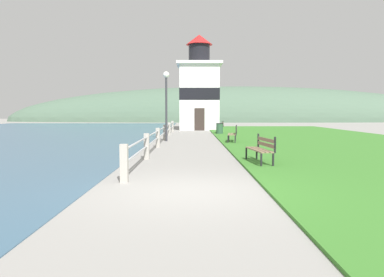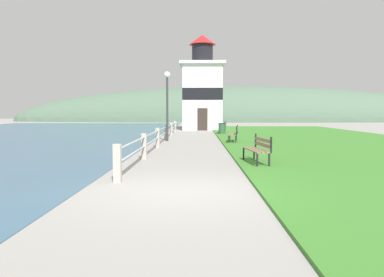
# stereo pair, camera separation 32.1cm
# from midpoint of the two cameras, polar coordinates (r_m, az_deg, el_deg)

# --- Properties ---
(ground_plane) EXTENTS (160.00, 160.00, 0.00)m
(ground_plane) POSITION_cam_midpoint_polar(r_m,az_deg,el_deg) (8.01, -0.68, -8.09)
(ground_plane) COLOR gray
(grass_verge) EXTENTS (12.00, 40.62, 0.06)m
(grass_verge) POSITION_cam_midpoint_polar(r_m,az_deg,el_deg) (22.67, 20.09, -0.33)
(grass_verge) COLOR #387528
(grass_verge) RESTS_ON ground_plane
(seawall_railing) EXTENTS (0.18, 22.20, 0.92)m
(seawall_railing) POSITION_cam_midpoint_polar(r_m,az_deg,el_deg) (19.94, -4.11, 0.79)
(seawall_railing) COLOR #A8A399
(seawall_railing) RESTS_ON ground_plane
(park_bench_near) EXTENTS (0.68, 1.78, 0.94)m
(park_bench_near) POSITION_cam_midpoint_polar(r_m,az_deg,el_deg) (12.20, 10.83, -1.38)
(park_bench_near) COLOR #846B51
(park_bench_near) RESTS_ON ground_plane
(park_bench_midway) EXTENTS (0.68, 1.67, 0.94)m
(park_bench_midway) POSITION_cam_midpoint_polar(r_m,az_deg,el_deg) (20.36, 6.91, 0.84)
(park_bench_midway) COLOR #846B51
(park_bench_midway) RESTS_ON ground_plane
(park_bench_far) EXTENTS (0.72, 2.01, 0.94)m
(park_bench_far) POSITION_cam_midpoint_polar(r_m,az_deg,el_deg) (29.53, 5.11, 1.88)
(park_bench_far) COLOR #846B51
(park_bench_far) RESTS_ON ground_plane
(lighthouse) EXTENTS (4.12, 4.12, 8.81)m
(lighthouse) POSITION_cam_midpoint_polar(r_m,az_deg,el_deg) (35.29, 1.85, 7.33)
(lighthouse) COLOR white
(lighthouse) RESTS_ON ground_plane
(trash_bin) EXTENTS (0.54, 0.54, 0.84)m
(trash_bin) POSITION_cam_midpoint_polar(r_m,az_deg,el_deg) (27.82, 4.91, 1.50)
(trash_bin) COLOR #2D5138
(trash_bin) RESTS_ON ground_plane
(lamp_post) EXTENTS (0.36, 0.36, 3.96)m
(lamp_post) POSITION_cam_midpoint_polar(r_m,az_deg,el_deg) (21.48, -3.37, 6.91)
(lamp_post) COLOR #333338
(lamp_post) RESTS_ON ground_plane
(distant_hillside) EXTENTS (80.00, 16.00, 12.00)m
(distant_hillside) POSITION_cam_midpoint_polar(r_m,az_deg,el_deg) (65.39, 7.84, 2.61)
(distant_hillside) COLOR #4C6651
(distant_hillside) RESTS_ON ground_plane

